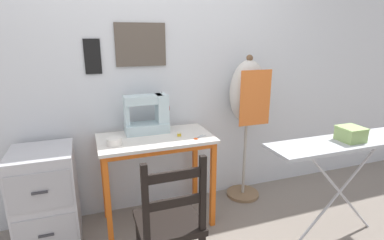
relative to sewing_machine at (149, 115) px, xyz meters
The scene contains 12 objects.
ground_plane 1.00m from the sewing_machine, 87.35° to the right, with size 14.00×14.00×0.00m, color gray.
wall_back 0.40m from the sewing_machine, 84.29° to the left, with size 10.00×0.07×2.55m.
sewing_table 0.31m from the sewing_machine, 83.14° to the right, with size 0.92×0.51×0.77m.
sewing_machine is the anchor object (origin of this frame).
fabric_bowl 0.40m from the sewing_machine, 145.69° to the right, with size 0.12×0.12×0.05m.
scissors 0.46m from the sewing_machine, 40.39° to the right, with size 0.12×0.10×0.01m.
thread_spool_near_machine 0.31m from the sewing_machine, 43.07° to the right, with size 0.04×0.04×0.03m.
wooden_chair 0.94m from the sewing_machine, 93.87° to the right, with size 0.40×0.38×0.90m.
filing_cabinet 1.00m from the sewing_machine, behind, with size 0.44×0.47×0.76m.
dress_form 0.93m from the sewing_machine, ahead, with size 0.35×0.32×1.40m.
ironing_board 1.54m from the sewing_machine, 32.39° to the right, with size 1.25×0.31×0.83m.
storage_box 1.55m from the sewing_machine, 32.43° to the right, with size 0.17×0.17×0.10m.
Camera 1 is at (-0.49, -1.99, 1.56)m, focal length 28.00 mm.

